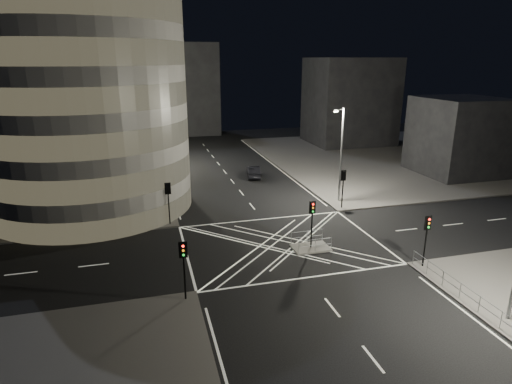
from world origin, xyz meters
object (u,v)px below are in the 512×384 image
object	(u,v)px
traffic_signal_nr	(427,232)
street_lamp_left_near	(157,156)
traffic_signal_island	(312,215)
street_lamp_left_far	(151,129)
street_lamp_right_far	(341,152)
traffic_signal_fr	(343,182)
traffic_signal_nl	(184,260)
sedan	(253,172)
central_island	(311,248)
traffic_signal_fl	(168,196)

from	to	relation	value
traffic_signal_nr	street_lamp_left_near	size ratio (longest dim) A/B	0.40
traffic_signal_island	street_lamp_left_near	xyz separation A→B (m)	(-11.44, 13.50, 2.63)
street_lamp_left_far	street_lamp_right_far	xyz separation A→B (m)	(18.87, -21.00, 0.00)
traffic_signal_island	traffic_signal_fr	bearing A→B (deg)	50.67
traffic_signal_nl	street_lamp_left_near	distance (m)	18.99
traffic_signal_nl	sedan	bearing A→B (deg)	66.98
central_island	street_lamp_left_near	distance (m)	18.52
street_lamp_right_far	traffic_signal_nr	bearing A→B (deg)	-92.30
street_lamp_left_far	traffic_signal_nl	bearing A→B (deg)	-89.01
traffic_signal_fl	traffic_signal_fr	size ratio (longest dim) A/B	1.00
traffic_signal_nl	street_lamp_left_near	size ratio (longest dim) A/B	0.40
traffic_signal_nr	sedan	size ratio (longest dim) A/B	0.89
central_island	traffic_signal_fr	xyz separation A→B (m)	(6.80, 8.30, 2.84)
traffic_signal_nr	street_lamp_left_near	xyz separation A→B (m)	(-18.24, 18.80, 2.63)
street_lamp_left_near	central_island	bearing A→B (deg)	-49.73
street_lamp_left_far	sedan	world-z (taller)	street_lamp_left_far
central_island	sedan	bearing A→B (deg)	87.17
traffic_signal_fr	traffic_signal_island	size ratio (longest dim) A/B	1.00
central_island	traffic_signal_nr	bearing A→B (deg)	-37.93
sedan	central_island	bearing A→B (deg)	97.90
traffic_signal_fl	traffic_signal_nl	size ratio (longest dim) A/B	1.00
street_lamp_left_near	traffic_signal_fl	bearing A→B (deg)	-83.03
street_lamp_left_far	street_lamp_right_far	world-z (taller)	same
street_lamp_left_far	traffic_signal_fl	bearing A→B (deg)	-88.43
traffic_signal_nl	traffic_signal_island	distance (m)	12.03
traffic_signal_fl	street_lamp_left_far	bearing A→B (deg)	91.57
traffic_signal_nr	street_lamp_left_far	xyz separation A→B (m)	(-18.24, 36.80, 2.63)
traffic_signal_island	street_lamp_left_far	xyz separation A→B (m)	(-11.44, 31.50, 2.63)
central_island	traffic_signal_nr	xyz separation A→B (m)	(6.80, -5.30, 2.84)
traffic_signal_nl	traffic_signal_nr	bearing A→B (deg)	0.00
street_lamp_right_far	street_lamp_left_far	bearing A→B (deg)	131.94
street_lamp_right_far	traffic_signal_nl	bearing A→B (deg)	-139.09
traffic_signal_fr	street_lamp_left_near	xyz separation A→B (m)	(-18.24, 5.20, 2.63)
traffic_signal_fr	street_lamp_right_far	distance (m)	3.48
central_island	traffic_signal_island	xyz separation A→B (m)	(0.00, 0.00, 2.84)
traffic_signal_fr	street_lamp_right_far	xyz separation A→B (m)	(0.64, 2.20, 2.63)
traffic_signal_fl	street_lamp_left_far	xyz separation A→B (m)	(-0.64, 23.20, 2.63)
street_lamp_left_near	traffic_signal_nr	bearing A→B (deg)	-45.87
traffic_signal_fr	street_lamp_left_far	distance (m)	29.63
central_island	traffic_signal_fl	bearing A→B (deg)	142.46
traffic_signal_island	street_lamp_left_far	world-z (taller)	street_lamp_left_far
central_island	street_lamp_left_far	xyz separation A→B (m)	(-11.44, 31.50, 5.47)
traffic_signal_fl	traffic_signal_fr	distance (m)	17.60
traffic_signal_fl	traffic_signal_fr	bearing A→B (deg)	0.00
traffic_signal_nl	street_lamp_left_near	xyz separation A→B (m)	(-0.64, 18.80, 2.63)
traffic_signal_nl	traffic_signal_nr	xyz separation A→B (m)	(17.60, 0.00, 0.00)
traffic_signal_fl	street_lamp_left_near	bearing A→B (deg)	96.97
traffic_signal_fr	street_lamp_left_far	size ratio (longest dim) A/B	0.40
traffic_signal_nr	street_lamp_left_near	world-z (taller)	street_lamp_left_near
traffic_signal_fl	traffic_signal_island	world-z (taller)	same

